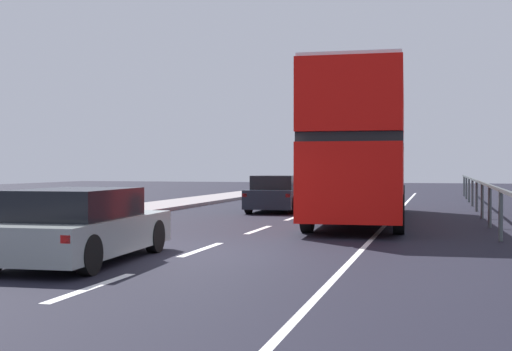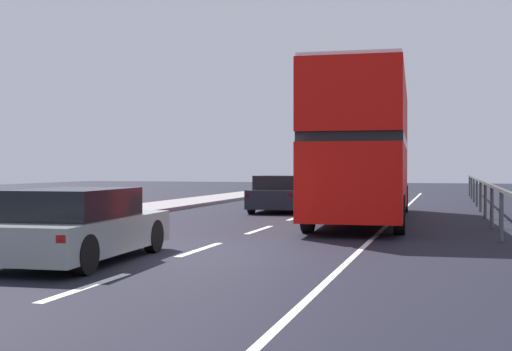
% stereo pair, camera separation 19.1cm
% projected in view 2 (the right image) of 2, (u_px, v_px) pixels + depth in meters
% --- Properties ---
extents(ground_plane, '(73.13, 120.00, 0.10)m').
position_uv_depth(ground_plane, '(190.00, 255.00, 13.18)').
color(ground_plane, black).
extents(lane_paint_markings, '(3.28, 46.00, 0.01)m').
position_uv_depth(lane_paint_markings, '(347.00, 222.00, 20.63)').
color(lane_paint_markings, silver).
rests_on(lane_paint_markings, ground).
extents(bridge_side_railing, '(0.10, 42.00, 1.20)m').
position_uv_depth(bridge_side_railing, '(488.00, 191.00, 20.17)').
color(bridge_side_railing, '#485051').
rests_on(bridge_side_railing, ground).
extents(double_decker_bus_red, '(3.06, 11.61, 4.37)m').
position_uv_depth(double_decker_bus_red, '(365.00, 146.00, 21.06)').
color(double_decker_bus_red, red).
rests_on(double_decker_bus_red, ground).
extents(hatchback_car_near, '(2.06, 4.37, 1.30)m').
position_uv_depth(hatchback_car_near, '(78.00, 226.00, 11.98)').
color(hatchback_car_near, gray).
rests_on(hatchback_car_near, ground).
extents(sedan_car_ahead, '(1.91, 4.27, 1.36)m').
position_uv_depth(sedan_car_ahead, '(280.00, 194.00, 25.46)').
color(sedan_car_ahead, black).
rests_on(sedan_car_ahead, ground).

